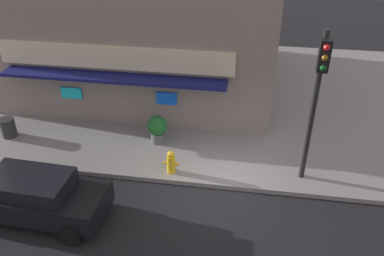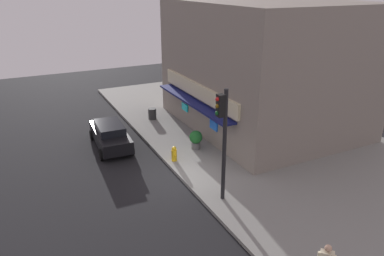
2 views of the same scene
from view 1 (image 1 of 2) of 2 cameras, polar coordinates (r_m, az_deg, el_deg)
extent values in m
plane|color=black|center=(13.72, 3.69, -8.55)|extent=(53.80, 53.80, 0.00)
cube|color=gray|center=(19.38, 5.70, 4.64)|extent=(35.86, 13.63, 0.17)
cube|color=beige|center=(15.79, -10.97, 9.70)|extent=(9.21, 0.16, 0.89)
cube|color=navy|center=(15.75, -11.13, 6.98)|extent=(8.72, 0.90, 0.12)
cube|color=#19D8E5|center=(17.20, -16.61, 4.76)|extent=(0.85, 0.08, 0.48)
cube|color=blue|center=(15.95, -3.59, 4.17)|extent=(0.83, 0.08, 0.52)
cylinder|color=black|center=(13.05, 16.63, 2.35)|extent=(0.18, 0.18, 5.14)
cube|color=black|center=(12.05, 18.11, 9.64)|extent=(0.32, 0.28, 0.95)
sphere|color=red|center=(11.81, 18.44, 10.71)|extent=(0.18, 0.18, 0.18)
sphere|color=brown|center=(11.91, 18.20, 9.37)|extent=(0.18, 0.18, 0.18)
sphere|color=#0F4C19|center=(12.02, 17.96, 8.05)|extent=(0.18, 0.18, 0.18)
cylinder|color=gold|center=(13.97, -2.96, -5.12)|extent=(0.30, 0.30, 0.64)
sphere|color=gold|center=(13.73, -3.00, -3.77)|extent=(0.25, 0.25, 0.25)
cylinder|color=gold|center=(13.99, -3.81, -4.93)|extent=(0.12, 0.10, 0.10)
cylinder|color=gold|center=(13.91, -2.11, -5.09)|extent=(0.12, 0.10, 0.10)
cylinder|color=#2D2D2D|center=(17.37, -24.46, 0.06)|extent=(0.57, 0.57, 0.78)
cylinder|color=#59595B|center=(15.63, -4.84, -1.30)|extent=(0.52, 0.52, 0.40)
sphere|color=#1E6628|center=(15.35, -4.93, 0.35)|extent=(0.77, 0.77, 0.77)
cube|color=black|center=(13.20, -21.45, -9.18)|extent=(4.53, 1.93, 0.73)
cube|color=black|center=(12.84, -21.96, -7.16)|extent=(2.47, 1.56, 0.46)
cylinder|color=black|center=(13.31, -13.49, -9.22)|extent=(0.65, 0.25, 0.64)
cylinder|color=black|center=(12.22, -16.74, -14.32)|extent=(0.65, 0.25, 0.64)
cylinder|color=black|center=(14.76, -24.70, -7.04)|extent=(0.65, 0.25, 0.64)
camera|label=2|loc=(14.67, 85.78, 4.68)|focal=34.26mm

